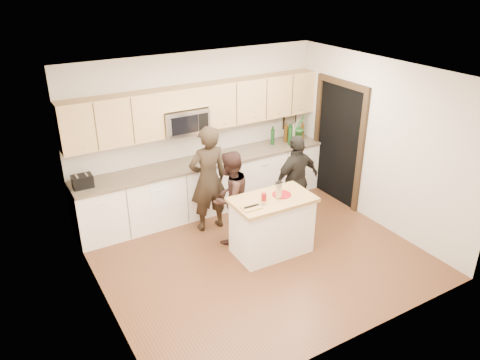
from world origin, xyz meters
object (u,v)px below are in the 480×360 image
woman_left (208,179)px  woman_right (296,180)px  woman_center (230,198)px  island (272,225)px  toaster (82,181)px

woman_left → woman_right: (1.33, -0.54, -0.11)m
woman_center → island: bearing=97.7°
woman_center → woman_right: woman_right is taller
woman_right → toaster: bearing=-25.3°
toaster → woman_right: (3.12, -1.12, -0.27)m
island → woman_right: size_ratio=0.79×
toaster → woman_right: 3.33m
woman_left → woman_right: woman_left is taller
woman_right → woman_center: bearing=-7.9°
woman_center → woman_right: 1.21m
woman_center → woman_left: bearing=-100.6°
toaster → woman_left: 1.89m
toaster → woman_center: bearing=-29.3°
woman_left → woman_center: bearing=104.7°
toaster → woman_left: size_ratio=0.17×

